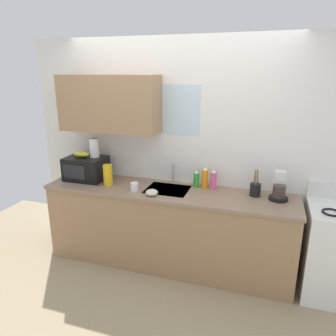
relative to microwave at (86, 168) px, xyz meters
The scene contains 14 objects.
kitchen_wall_assembly 0.98m from the microwave, 16.26° to the left, with size 3.51×0.42×2.50m.
counter_unit 1.19m from the microwave, ahead, with size 2.74×0.63×0.90m.
sink_faucet 1.04m from the microwave, 10.60° to the left, with size 0.03×0.03×0.23m, color #B2B5BA.
microwave is the anchor object (origin of this frame).
banana_bunch 0.18m from the microwave, behind, with size 0.20×0.11×0.07m, color gold.
paper_towel_roll 0.27m from the microwave, 27.17° to the left, with size 0.11×0.11×0.22m, color white.
coffee_maker 2.17m from the microwave, ahead, with size 0.19×0.21×0.28m.
dish_soap_bottle_green 1.31m from the microwave, ahead, with size 0.06×0.06×0.20m.
dish_soap_bottle_orange 1.41m from the microwave, ahead, with size 0.07×0.07×0.24m.
dish_soap_bottle_pink 1.50m from the microwave, ahead, with size 0.06×0.06×0.23m.
cereal_canister 0.35m from the microwave, 16.13° to the right, with size 0.10×0.10×0.23m, color gold.
mug_white 0.73m from the microwave, 15.00° to the right, with size 0.08×0.08×0.10m, color white.
utensil_crock 1.94m from the microwave, ahead, with size 0.11×0.11×0.29m.
small_bowl 0.96m from the microwave, 15.06° to the right, with size 0.13×0.13×0.07m, color beige.
Camera 1 is at (0.99, -3.07, 2.14)m, focal length 34.00 mm.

